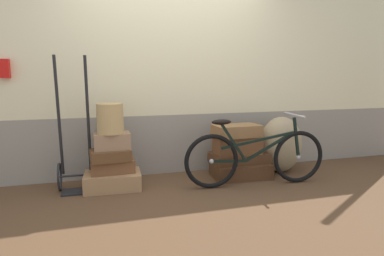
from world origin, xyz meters
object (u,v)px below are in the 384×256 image
(suitcase_1, at_px, (112,165))
(burlap_sack, at_px, (281,144))
(luggage_trolley, at_px, (76,160))
(suitcase_5, at_px, (239,157))
(suitcase_6, at_px, (237,145))
(suitcase_4, at_px, (241,170))
(suitcase_7, at_px, (237,131))
(bicycle, at_px, (255,157))
(suitcase_3, at_px, (112,141))
(wicker_basket, at_px, (110,119))
(suitcase_0, at_px, (113,181))
(suitcase_2, at_px, (110,155))

(suitcase_1, relative_size, burlap_sack, 0.65)
(suitcase_1, height_order, luggage_trolley, luggage_trolley)
(suitcase_5, xyz_separation_m, suitcase_6, (-0.03, -0.00, 0.17))
(suitcase_1, xyz_separation_m, luggage_trolley, (-0.38, 0.03, 0.08))
(suitcase_5, distance_m, luggage_trolley, 1.91)
(suitcase_4, xyz_separation_m, suitcase_6, (-0.03, 0.05, 0.31))
(suitcase_1, relative_size, luggage_trolley, 0.32)
(suitcase_5, xyz_separation_m, burlap_sack, (0.59, 0.01, 0.13))
(suitcase_1, height_order, suitcase_5, suitcase_1)
(suitcase_7, distance_m, bicycle, 0.44)
(suitcase_3, relative_size, bicycle, 0.23)
(suitcase_6, height_order, suitcase_7, suitcase_7)
(suitcase_6, distance_m, wicker_basket, 1.56)
(wicker_basket, bearing_deg, bicycle, -13.09)
(suitcase_3, relative_size, suitcase_6, 0.70)
(suitcase_1, distance_m, luggage_trolley, 0.39)
(suitcase_0, distance_m, suitcase_6, 1.54)
(burlap_sack, xyz_separation_m, bicycle, (-0.56, -0.40, -0.03))
(suitcase_0, xyz_separation_m, luggage_trolley, (-0.38, 0.08, 0.24))
(luggage_trolley, distance_m, bicycle, 1.98)
(suitcase_3, xyz_separation_m, wicker_basket, (-0.01, -0.02, 0.25))
(suitcase_2, xyz_separation_m, suitcase_6, (1.52, 0.05, 0.02))
(suitcase_0, bearing_deg, luggage_trolley, 170.72)
(suitcase_6, bearing_deg, bicycle, -80.39)
(suitcase_2, bearing_deg, suitcase_1, 64.68)
(burlap_sack, bearing_deg, wicker_basket, -178.93)
(suitcase_1, relative_size, bicycle, 0.28)
(suitcase_5, distance_m, bicycle, 0.40)
(suitcase_5, xyz_separation_m, wicker_basket, (-1.53, -0.03, 0.55))
(suitcase_1, relative_size, wicker_basket, 1.44)
(suitcase_0, relative_size, wicker_basket, 1.86)
(suitcase_0, xyz_separation_m, suitcase_3, (0.01, 0.05, 0.44))
(suitcase_4, xyz_separation_m, burlap_sack, (0.59, 0.07, 0.27))
(suitcase_6, distance_m, luggage_trolley, 1.89)
(suitcase_3, distance_m, suitcase_4, 1.59)
(suitcase_0, height_order, burlap_sack, burlap_sack)
(suitcase_2, xyz_separation_m, burlap_sack, (2.14, 0.07, -0.02))
(suitcase_3, bearing_deg, burlap_sack, -0.42)
(suitcase_7, bearing_deg, suitcase_6, 50.77)
(suitcase_3, xyz_separation_m, suitcase_6, (1.50, 0.00, -0.13))
(suitcase_1, distance_m, burlap_sack, 2.12)
(suitcase_2, xyz_separation_m, suitcase_3, (0.02, 0.05, 0.15))
(suitcase_0, relative_size, suitcase_3, 1.57)
(suitcase_4, relative_size, suitcase_7, 1.23)
(suitcase_3, bearing_deg, wicker_basket, -119.98)
(suitcase_0, height_order, suitcase_7, suitcase_7)
(suitcase_2, bearing_deg, suitcase_6, -2.82)
(suitcase_0, distance_m, suitcase_5, 1.54)
(suitcase_2, xyz_separation_m, suitcase_7, (1.50, 0.02, 0.19))
(suitcase_3, height_order, suitcase_7, suitcase_7)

